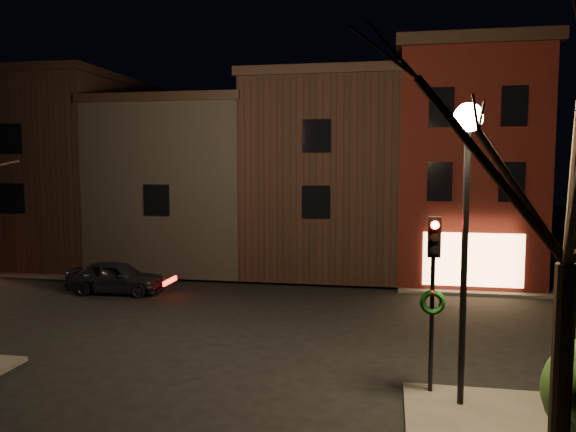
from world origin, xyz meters
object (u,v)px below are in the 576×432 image
(street_lamp_near, at_px, (467,171))
(traffic_signal, at_px, (433,277))
(bare_tree_right, at_px, (574,113))
(parked_car_a, at_px, (116,277))

(street_lamp_near, xyz_separation_m, traffic_signal, (-0.60, 0.49, -2.37))
(bare_tree_right, bearing_deg, street_lamp_near, 117.47)
(parked_car_a, bearing_deg, traffic_signal, -126.53)
(street_lamp_near, relative_size, bare_tree_right, 0.76)
(traffic_signal, xyz_separation_m, bare_tree_right, (1.90, -2.99, 3.34))
(street_lamp_near, distance_m, bare_tree_right, 2.98)
(bare_tree_right, distance_m, parked_car_a, 18.88)
(traffic_signal, relative_size, parked_car_a, 1.02)
(parked_car_a, bearing_deg, bare_tree_right, -130.88)
(bare_tree_right, bearing_deg, traffic_signal, 122.41)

